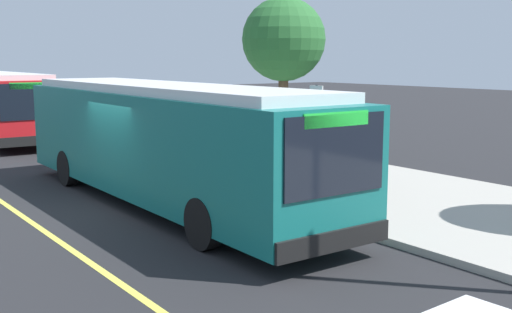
# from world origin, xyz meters

# --- Properties ---
(ground_plane) EXTENTS (120.00, 120.00, 0.00)m
(ground_plane) POSITION_xyz_m (0.00, 0.00, 0.00)
(ground_plane) COLOR #232326
(sidewalk_curb) EXTENTS (44.00, 6.40, 0.15)m
(sidewalk_curb) POSITION_xyz_m (0.00, 6.00, 0.07)
(sidewalk_curb) COLOR #A8A399
(sidewalk_curb) RESTS_ON ground_plane
(lane_stripe_center) EXTENTS (36.00, 0.14, 0.01)m
(lane_stripe_center) POSITION_xyz_m (0.00, -2.20, 0.00)
(lane_stripe_center) COLOR #E0D64C
(lane_stripe_center) RESTS_ON ground_plane
(transit_bus_main) EXTENTS (12.26, 2.67, 2.95)m
(transit_bus_main) POSITION_xyz_m (0.29, 1.01, 1.62)
(transit_bus_main) COLOR #146B66
(transit_bus_main) RESTS_ON ground_plane
(bus_shelter) EXTENTS (2.90, 1.60, 2.48)m
(bus_shelter) POSITION_xyz_m (0.07, 5.53, 1.92)
(bus_shelter) COLOR #333338
(bus_shelter) RESTS_ON sidewalk_curb
(waiting_bench) EXTENTS (1.60, 0.48, 0.95)m
(waiting_bench) POSITION_xyz_m (0.10, 5.63, 0.63)
(waiting_bench) COLOR brown
(waiting_bench) RESTS_ON sidewalk_curb
(route_sign_post) EXTENTS (0.44, 0.08, 2.80)m
(route_sign_post) POSITION_xyz_m (2.80, 3.69, 1.96)
(route_sign_post) COLOR #333338
(route_sign_post) RESTS_ON sidewalk_curb
(street_tree_upstreet) EXTENTS (3.01, 3.01, 5.60)m
(street_tree_upstreet) POSITION_xyz_m (-4.14, 8.23, 4.20)
(street_tree_upstreet) COLOR brown
(street_tree_upstreet) RESTS_ON sidewalk_curb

